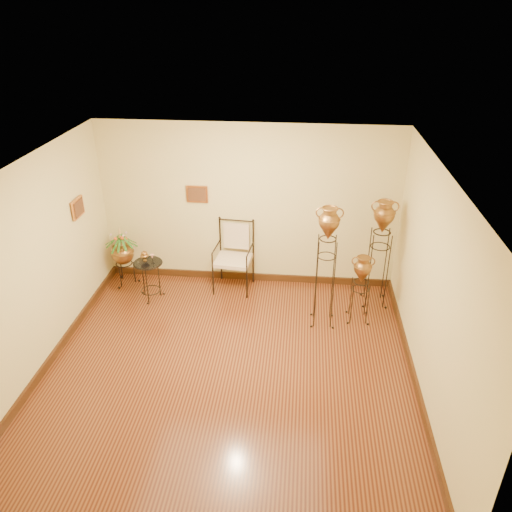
# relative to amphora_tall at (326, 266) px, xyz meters

# --- Properties ---
(ground) EXTENTS (5.00, 5.00, 0.00)m
(ground) POSITION_rel_amphora_tall_xyz_m (-1.29, -1.29, -0.99)
(ground) COLOR brown
(ground) RESTS_ON ground
(room_shell) EXTENTS (5.02, 5.02, 2.81)m
(room_shell) POSITION_rel_amphora_tall_xyz_m (-1.29, -1.28, 0.74)
(room_shell) COLOR #CBC583
(room_shell) RESTS_ON ground
(amphora_tall) EXTENTS (0.47, 0.47, 1.95)m
(amphora_tall) POSITION_rel_amphora_tall_xyz_m (0.00, 0.00, 0.00)
(amphora_tall) COLOR black
(amphora_tall) RESTS_ON ground
(amphora_mid) EXTENTS (0.46, 0.46, 1.82)m
(amphora_mid) POSITION_rel_amphora_tall_xyz_m (0.86, 0.66, -0.07)
(amphora_mid) COLOR black
(amphora_mid) RESTS_ON ground
(amphora_short) EXTENTS (0.38, 0.38, 1.12)m
(amphora_short) POSITION_rel_amphora_tall_xyz_m (0.56, 0.14, -0.43)
(amphora_short) COLOR black
(amphora_short) RESTS_ON ground
(planter_urn) EXTENTS (0.61, 0.61, 1.12)m
(planter_urn) POSITION_rel_amphora_tall_xyz_m (-3.44, 0.86, -0.37)
(planter_urn) COLOR black
(planter_urn) RESTS_ON ground
(armchair) EXTENTS (0.73, 0.69, 1.20)m
(armchair) POSITION_rel_amphora_tall_xyz_m (-1.51, 0.86, -0.39)
(armchair) COLOR black
(armchair) RESTS_ON ground
(side_table) EXTENTS (0.56, 0.56, 0.85)m
(side_table) POSITION_rel_amphora_tall_xyz_m (-2.86, 0.43, -0.64)
(side_table) COLOR black
(side_table) RESTS_ON ground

